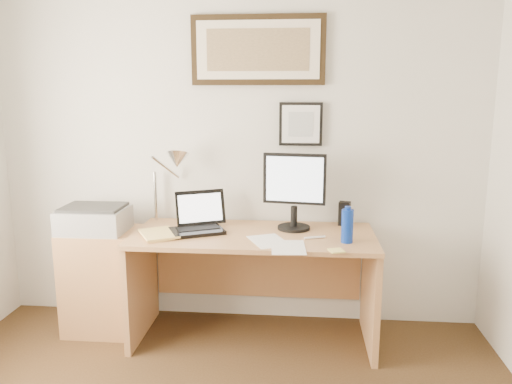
# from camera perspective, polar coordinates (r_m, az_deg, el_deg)

# --- Properties ---
(wall_back) EXTENTS (3.50, 0.02, 2.50)m
(wall_back) POSITION_cam_1_polar(r_m,az_deg,el_deg) (3.59, -2.15, 4.64)
(wall_back) COLOR silver
(wall_back) RESTS_ON ground
(side_cabinet) EXTENTS (0.50, 0.40, 0.73)m
(side_cabinet) POSITION_cam_1_polar(r_m,az_deg,el_deg) (3.73, -17.06, -9.63)
(side_cabinet) COLOR #AE7749
(side_cabinet) RESTS_ON floor
(water_bottle) EXTENTS (0.07, 0.07, 0.21)m
(water_bottle) POSITION_cam_1_polar(r_m,az_deg,el_deg) (3.14, 10.39, -3.85)
(water_bottle) COLOR #0B2C98
(water_bottle) RESTS_ON desk
(bottle_cap) EXTENTS (0.04, 0.04, 0.02)m
(bottle_cap) POSITION_cam_1_polar(r_m,az_deg,el_deg) (3.12, 10.47, -1.81)
(bottle_cap) COLOR #0B2C98
(bottle_cap) RESTS_ON water_bottle
(speaker) EXTENTS (0.09, 0.08, 0.17)m
(speaker) POSITION_cam_1_polar(r_m,az_deg,el_deg) (3.55, 10.06, -2.44)
(speaker) COLOR black
(speaker) RESTS_ON desk
(paper_sheet_a) EXTENTS (0.30, 0.35, 0.00)m
(paper_sheet_a) POSITION_cam_1_polar(r_m,az_deg,el_deg) (3.15, 1.42, -5.61)
(paper_sheet_a) COLOR white
(paper_sheet_a) RESTS_ON desk
(paper_sheet_b) EXTENTS (0.22, 0.30, 0.00)m
(paper_sheet_b) POSITION_cam_1_polar(r_m,az_deg,el_deg) (3.02, 3.71, -6.32)
(paper_sheet_b) COLOR white
(paper_sheet_b) RESTS_ON desk
(sticky_pad) EXTENTS (0.11, 0.11, 0.01)m
(sticky_pad) POSITION_cam_1_polar(r_m,az_deg,el_deg) (2.98, 9.17, -6.64)
(sticky_pad) COLOR #FFE878
(sticky_pad) RESTS_ON desk
(marker_pen) EXTENTS (0.14, 0.06, 0.02)m
(marker_pen) POSITION_cam_1_polar(r_m,az_deg,el_deg) (3.22, 6.74, -5.18)
(marker_pen) COLOR white
(marker_pen) RESTS_ON desk
(book) EXTENTS (0.33, 0.36, 0.02)m
(book) POSITION_cam_1_polar(r_m,az_deg,el_deg) (3.29, -12.84, -4.95)
(book) COLOR #ECC96F
(book) RESTS_ON desk
(desk) EXTENTS (1.60, 0.70, 0.75)m
(desk) POSITION_cam_1_polar(r_m,az_deg,el_deg) (3.46, -0.17, -8.13)
(desk) COLOR #AE7749
(desk) RESTS_ON floor
(laptop) EXTENTS (0.41, 0.42, 0.26)m
(laptop) POSITION_cam_1_polar(r_m,az_deg,el_deg) (3.38, -6.61, -3.47)
(laptop) COLOR black
(laptop) RESTS_ON desk
(lcd_monitor) EXTENTS (0.42, 0.22, 0.52)m
(lcd_monitor) POSITION_cam_1_polar(r_m,az_deg,el_deg) (3.35, 4.40, 0.51)
(lcd_monitor) COLOR black
(lcd_monitor) RESTS_ON desk
(printer) EXTENTS (0.44, 0.34, 0.18)m
(printer) POSITION_cam_1_polar(r_m,az_deg,el_deg) (3.59, -18.03, -2.94)
(printer) COLOR #9E9EA0
(printer) RESTS_ON side_cabinet
(desk_lamp) EXTENTS (0.29, 0.27, 0.53)m
(desk_lamp) POSITION_cam_1_polar(r_m,az_deg,el_deg) (3.49, -9.22, 3.27)
(desk_lamp) COLOR silver
(desk_lamp) RESTS_ON desk
(picture_large) EXTENTS (0.92, 0.04, 0.47)m
(picture_large) POSITION_cam_1_polar(r_m,az_deg,el_deg) (3.53, 0.22, 15.92)
(picture_large) COLOR black
(picture_large) RESTS_ON wall_back
(picture_small) EXTENTS (0.30, 0.03, 0.30)m
(picture_small) POSITION_cam_1_polar(r_m,az_deg,el_deg) (3.51, 5.14, 7.74)
(picture_small) COLOR black
(picture_small) RESTS_ON wall_back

